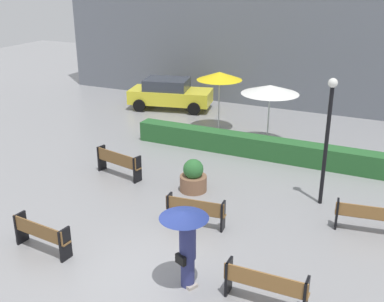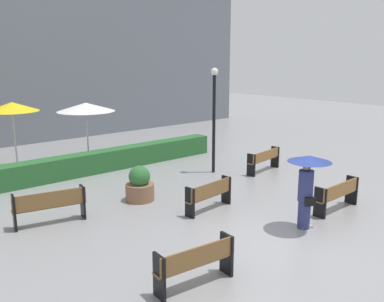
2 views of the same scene
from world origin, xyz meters
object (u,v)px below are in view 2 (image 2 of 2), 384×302
at_px(bench_near_left, 196,262).
at_px(lamp_post, 214,110).
at_px(bench_mid_center, 210,194).
at_px(bench_far_right, 264,159).
at_px(patio_umbrella_yellow, 12,107).
at_px(patio_umbrella_white, 86,107).
at_px(bench_near_right, 338,194).
at_px(planter_pot, 140,185).
at_px(pedestrian_with_umbrella, 307,179).
at_px(bench_far_left, 50,204).

xyz_separation_m(bench_near_left, lamp_post, (5.98, 5.80, 1.91)).
relative_size(bench_mid_center, lamp_post, 0.44).
bearing_deg(bench_far_right, patio_umbrella_yellow, 137.55).
bearing_deg(patio_umbrella_white, bench_near_right, -73.55).
distance_m(bench_far_right, lamp_post, 2.75).
height_order(bench_far_right, patio_umbrella_white, patio_umbrella_white).
xyz_separation_m(bench_near_right, planter_pot, (-3.81, 4.49, -0.04)).
bearing_deg(planter_pot, patio_umbrella_white, 79.71).
bearing_deg(bench_mid_center, pedestrian_with_umbrella, -69.69).
distance_m(planter_pot, patio_umbrella_yellow, 6.71).
xyz_separation_m(bench_far_right, planter_pot, (-5.53, 0.35, -0.04)).
relative_size(bench_far_left, patio_umbrella_yellow, 0.71).
relative_size(bench_far_right, patio_umbrella_white, 0.74).
bearing_deg(lamp_post, bench_far_right, -38.29).
bearing_deg(pedestrian_with_umbrella, bench_near_left, -175.97).
xyz_separation_m(bench_near_right, patio_umbrella_yellow, (-5.45, 10.69, 1.97)).
relative_size(bench_near_right, lamp_post, 0.47).
bearing_deg(bench_mid_center, bench_near_right, -41.04).
distance_m(lamp_post, patio_umbrella_yellow, 7.73).
bearing_deg(patio_umbrella_yellow, bench_far_right, -42.45).
bearing_deg(bench_near_left, planter_pot, 67.84).
relative_size(lamp_post, patio_umbrella_yellow, 1.49).
relative_size(bench_far_left, lamp_post, 0.48).
distance_m(pedestrian_with_umbrella, patio_umbrella_white, 9.97).
bearing_deg(patio_umbrella_yellow, pedestrian_with_umbrella, -71.56).
relative_size(patio_umbrella_yellow, patio_umbrella_white, 1.05).
xyz_separation_m(bench_far_left, pedestrian_with_umbrella, (4.87, -4.59, 0.79)).
height_order(bench_mid_center, lamp_post, lamp_post).
height_order(bench_near_left, bench_far_left, bench_far_left).
xyz_separation_m(bench_far_right, patio_umbrella_yellow, (-7.16, 6.55, 1.97)).
height_order(bench_near_right, patio_umbrella_white, patio_umbrella_white).
distance_m(bench_far_left, pedestrian_with_umbrella, 6.73).
height_order(pedestrian_with_umbrella, patio_umbrella_white, patio_umbrella_white).
bearing_deg(lamp_post, bench_near_left, -135.87).
xyz_separation_m(bench_near_left, bench_far_left, (-0.87, 4.87, 0.04)).
relative_size(bench_near_left, bench_far_left, 0.91).
distance_m(bench_far_left, planter_pot, 2.88).
xyz_separation_m(bench_mid_center, lamp_post, (2.94, 2.94, 1.92)).
bearing_deg(planter_pot, lamp_post, 12.40).
relative_size(bench_near_left, patio_umbrella_white, 0.68).
relative_size(bench_near_left, pedestrian_with_umbrella, 0.89).
bearing_deg(bench_near_left, bench_near_right, 4.30).
xyz_separation_m(bench_near_left, bench_mid_center, (3.04, 2.86, -0.01)).
height_order(bench_far_right, patio_umbrella_yellow, patio_umbrella_yellow).
relative_size(bench_far_right, bench_far_left, 0.99).
distance_m(bench_far_left, lamp_post, 7.17).
distance_m(bench_near_left, patio_umbrella_yellow, 11.30).
bearing_deg(bench_near_left, patio_umbrella_white, 73.77).
xyz_separation_m(bench_far_left, planter_pot, (2.88, 0.06, -0.08)).
relative_size(bench_mid_center, bench_far_left, 0.91).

